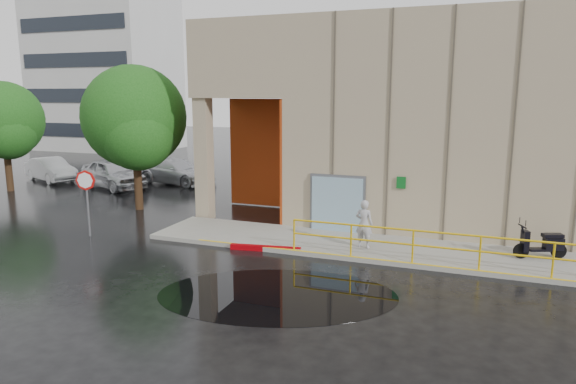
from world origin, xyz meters
name	(u,v)px	position (x,y,z in m)	size (l,w,h in m)	color
ground	(272,289)	(0.00, 0.00, 0.00)	(120.00, 120.00, 0.00)	black
sidewalk	(439,254)	(4.00, 4.50, 0.07)	(20.00, 3.00, 0.15)	gray
building	(484,117)	(5.10, 10.98, 4.21)	(20.00, 10.17, 8.00)	tan
guardrail	(446,249)	(4.25, 3.15, 0.68)	(9.56, 0.06, 1.03)	#E2B30B
distant_building	(105,68)	(-28.00, 27.98, 7.50)	(12.00, 8.08, 15.00)	#BBBBB6
person	(364,224)	(1.59, 4.17, 0.96)	(0.59, 0.39, 1.61)	#A6A5AA
scooter	(542,236)	(6.98, 4.93, 0.87)	(1.67, 1.04, 1.26)	black
stop_sign	(86,188)	(-8.29, 2.53, 1.80)	(0.73, 0.22, 2.46)	slate
red_curb	(265,248)	(-1.50, 3.10, 0.09)	(2.40, 0.18, 0.18)	#940006
puddle	(277,295)	(0.26, -0.30, 0.00)	(6.28, 3.87, 0.01)	black
car_a	(113,174)	(-13.95, 10.96, 0.81)	(1.90, 4.73, 1.61)	silver
car_b	(51,169)	(-18.99, 11.56, 0.70)	(1.47, 4.22, 1.39)	white
car_c	(176,171)	(-11.42, 13.37, 0.73)	(2.04, 5.02, 1.46)	silver
tree_near	(135,121)	(-9.17, 6.78, 3.99)	(4.53, 4.53, 6.43)	#311E10
tree_far	(5,123)	(-18.47, 8.21, 3.64)	(4.06, 4.06, 5.84)	#311E10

